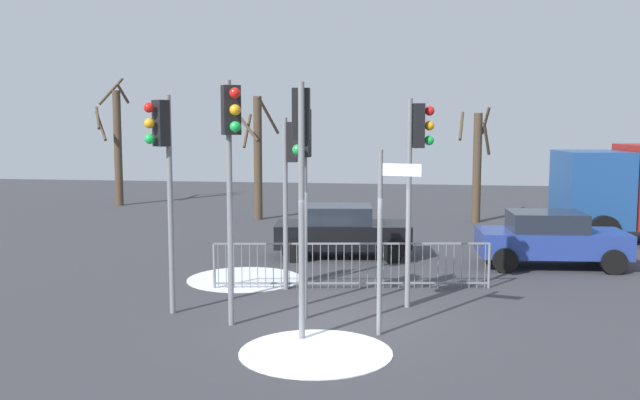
{
  "coord_description": "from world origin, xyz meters",
  "views": [
    {
      "loc": [
        1.6,
        -13.37,
        3.9
      ],
      "look_at": [
        -0.74,
        2.5,
        2.09
      ],
      "focal_mm": 40.19,
      "sensor_mm": 36.0,
      "label": 1
    }
  ],
  "objects_px": {
    "bare_tree_left": "(477,164)",
    "bare_tree_right": "(116,143)",
    "direction_sign_post": "(383,233)",
    "traffic_light_foreground_left": "(302,163)",
    "car_black_mid": "(341,230)",
    "traffic_light_mid_left": "(301,152)",
    "traffic_light_foreground_right": "(163,155)",
    "traffic_light_rear_left": "(292,164)",
    "traffic_light_mid_right": "(231,148)",
    "bare_tree_centre": "(258,155)",
    "traffic_light_rear_right": "(416,155)",
    "car_blue_trailing": "(550,238)"
  },
  "relations": [
    {
      "from": "traffic_light_mid_left",
      "to": "bare_tree_right",
      "type": "distance_m",
      "value": 21.75
    },
    {
      "from": "direction_sign_post",
      "to": "bare_tree_left",
      "type": "xyz_separation_m",
      "value": [
        2.67,
        14.91,
        0.35
      ]
    },
    {
      "from": "car_black_mid",
      "to": "traffic_light_foreground_right",
      "type": "bearing_deg",
      "value": -119.96
    },
    {
      "from": "traffic_light_foreground_left",
      "to": "bare_tree_right",
      "type": "height_order",
      "value": "bare_tree_right"
    },
    {
      "from": "traffic_light_rear_right",
      "to": "bare_tree_right",
      "type": "height_order",
      "value": "bare_tree_right"
    },
    {
      "from": "car_black_mid",
      "to": "car_blue_trailing",
      "type": "bearing_deg",
      "value": -13.09
    },
    {
      "from": "bare_tree_left",
      "to": "bare_tree_right",
      "type": "relative_size",
      "value": 0.75
    },
    {
      "from": "direction_sign_post",
      "to": "car_black_mid",
      "type": "bearing_deg",
      "value": 114.63
    },
    {
      "from": "car_blue_trailing",
      "to": "bare_tree_centre",
      "type": "distance_m",
      "value": 12.53
    },
    {
      "from": "traffic_light_mid_left",
      "to": "car_black_mid",
      "type": "relative_size",
      "value": 1.14
    },
    {
      "from": "bare_tree_centre",
      "to": "bare_tree_right",
      "type": "relative_size",
      "value": 0.83
    },
    {
      "from": "traffic_light_foreground_right",
      "to": "bare_tree_right",
      "type": "relative_size",
      "value": 0.75
    },
    {
      "from": "car_black_mid",
      "to": "bare_tree_centre",
      "type": "height_order",
      "value": "bare_tree_centre"
    },
    {
      "from": "traffic_light_mid_left",
      "to": "traffic_light_mid_right",
      "type": "distance_m",
      "value": 1.45
    },
    {
      "from": "traffic_light_foreground_right",
      "to": "bare_tree_left",
      "type": "height_order",
      "value": "traffic_light_foreground_right"
    },
    {
      "from": "traffic_light_foreground_right",
      "to": "bare_tree_centre",
      "type": "bearing_deg",
      "value": -44.98
    },
    {
      "from": "traffic_light_rear_left",
      "to": "bare_tree_left",
      "type": "relative_size",
      "value": 0.9
    },
    {
      "from": "traffic_light_mid_right",
      "to": "traffic_light_foreground_left",
      "type": "bearing_deg",
      "value": 174.29
    },
    {
      "from": "bare_tree_right",
      "to": "car_blue_trailing",
      "type": "bearing_deg",
      "value": -33.44
    },
    {
      "from": "traffic_light_mid_left",
      "to": "traffic_light_rear_left",
      "type": "xyz_separation_m",
      "value": [
        -0.83,
        3.53,
        -0.44
      ]
    },
    {
      "from": "traffic_light_mid_right",
      "to": "bare_tree_left",
      "type": "height_order",
      "value": "traffic_light_mid_right"
    },
    {
      "from": "traffic_light_rear_right",
      "to": "traffic_light_foreground_left",
      "type": "bearing_deg",
      "value": -75.27
    },
    {
      "from": "traffic_light_foreground_right",
      "to": "traffic_light_rear_left",
      "type": "bearing_deg",
      "value": -91.27
    },
    {
      "from": "traffic_light_rear_right",
      "to": "car_black_mid",
      "type": "bearing_deg",
      "value": -175.51
    },
    {
      "from": "car_black_mid",
      "to": "traffic_light_rear_left",
      "type": "bearing_deg",
      "value": -106.16
    },
    {
      "from": "traffic_light_rear_left",
      "to": "direction_sign_post",
      "type": "bearing_deg",
      "value": 30.39
    },
    {
      "from": "bare_tree_left",
      "to": "traffic_light_mid_left",
      "type": "bearing_deg",
      "value": -105.06
    },
    {
      "from": "traffic_light_rear_right",
      "to": "traffic_light_rear_left",
      "type": "relative_size",
      "value": 1.1
    },
    {
      "from": "traffic_light_mid_right",
      "to": "traffic_light_foreground_left",
      "type": "distance_m",
      "value": 1.4
    },
    {
      "from": "traffic_light_rear_right",
      "to": "traffic_light_foreground_right",
      "type": "xyz_separation_m",
      "value": [
        -4.91,
        -1.32,
        0.04
      ]
    },
    {
      "from": "traffic_light_rear_right",
      "to": "bare_tree_centre",
      "type": "xyz_separation_m",
      "value": [
        -6.24,
        12.34,
        -0.64
      ]
    },
    {
      "from": "direction_sign_post",
      "to": "traffic_light_foreground_right",
      "type": "bearing_deg",
      "value": -177.57
    },
    {
      "from": "traffic_light_rear_right",
      "to": "bare_tree_right",
      "type": "bearing_deg",
      "value": -157.21
    },
    {
      "from": "traffic_light_foreground_right",
      "to": "bare_tree_left",
      "type": "bearing_deg",
      "value": -76.99
    },
    {
      "from": "traffic_light_mid_right",
      "to": "bare_tree_right",
      "type": "height_order",
      "value": "bare_tree_right"
    },
    {
      "from": "traffic_light_foreground_left",
      "to": "direction_sign_post",
      "type": "relative_size",
      "value": 1.24
    },
    {
      "from": "traffic_light_mid_left",
      "to": "direction_sign_post",
      "type": "xyz_separation_m",
      "value": [
        1.43,
        0.31,
        -1.45
      ]
    },
    {
      "from": "traffic_light_foreground_right",
      "to": "bare_tree_left",
      "type": "relative_size",
      "value": 1.0
    },
    {
      "from": "car_blue_trailing",
      "to": "traffic_light_rear_left",
      "type": "bearing_deg",
      "value": -154.86
    },
    {
      "from": "traffic_light_mid_right",
      "to": "car_black_mid",
      "type": "bearing_deg",
      "value": -131.83
    },
    {
      "from": "traffic_light_foreground_left",
      "to": "traffic_light_mid_left",
      "type": "bearing_deg",
      "value": 106.97
    },
    {
      "from": "traffic_light_mid_left",
      "to": "car_black_mid",
      "type": "distance_m",
      "value": 8.05
    },
    {
      "from": "traffic_light_foreground_right",
      "to": "direction_sign_post",
      "type": "height_order",
      "value": "traffic_light_foreground_right"
    },
    {
      "from": "bare_tree_centre",
      "to": "traffic_light_rear_right",
      "type": "bearing_deg",
      "value": -63.16
    },
    {
      "from": "traffic_light_rear_left",
      "to": "traffic_light_foreground_right",
      "type": "height_order",
      "value": "traffic_light_foreground_right"
    },
    {
      "from": "traffic_light_rear_right",
      "to": "car_blue_trailing",
      "type": "distance_m",
      "value": 6.28
    },
    {
      "from": "traffic_light_mid_right",
      "to": "car_blue_trailing",
      "type": "height_order",
      "value": "traffic_light_mid_right"
    },
    {
      "from": "traffic_light_foreground_left",
      "to": "bare_tree_right",
      "type": "xyz_separation_m",
      "value": [
        -11.5,
        17.31,
        -0.24
      ]
    },
    {
      "from": "traffic_light_foreground_left",
      "to": "car_blue_trailing",
      "type": "relative_size",
      "value": 1.07
    },
    {
      "from": "bare_tree_left",
      "to": "bare_tree_right",
      "type": "distance_m",
      "value": 16.08
    }
  ]
}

